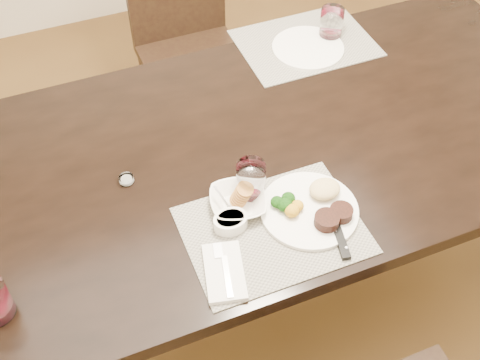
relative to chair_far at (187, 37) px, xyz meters
name	(u,v)px	position (x,y,z in m)	size (l,w,h in m)	color
ground_plane	(271,274)	(0.00, -0.93, -0.50)	(4.50, 4.50, 0.00)	#4A3117
dining_table	(279,157)	(0.00, -0.93, 0.16)	(2.00, 1.00, 0.75)	black
chair_far	(187,37)	(0.00, 0.00, 0.00)	(0.42, 0.42, 0.90)	black
placemat_near	(273,230)	(-0.16, -1.24, 0.25)	(0.46, 0.34, 0.00)	gray
placemat_far	(305,43)	(0.28, -0.53, 0.25)	(0.46, 0.34, 0.00)	gray
dinner_plate	(314,207)	(-0.03, -1.22, 0.27)	(0.26, 0.26, 0.05)	white
napkin_fork	(224,271)	(-0.33, -1.31, 0.26)	(0.13, 0.19, 0.02)	silver
steak_knife	(335,232)	(-0.02, -1.31, 0.26)	(0.05, 0.27, 0.01)	white
cracker_bowl	(238,201)	(-0.22, -1.13, 0.27)	(0.18, 0.18, 0.07)	white
sauce_ramekin	(230,221)	(-0.26, -1.18, 0.27)	(0.09, 0.14, 0.07)	white
wine_glass_near	(251,181)	(-0.17, -1.10, 0.30)	(0.08, 0.08, 0.11)	white
far_plate	(308,48)	(0.27, -0.57, 0.26)	(0.25, 0.25, 0.01)	white
wine_glass_far	(331,25)	(0.37, -0.53, 0.30)	(0.08, 0.08, 0.11)	white
salt_cellar	(126,180)	(-0.47, -0.93, 0.26)	(0.04, 0.04, 0.02)	white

